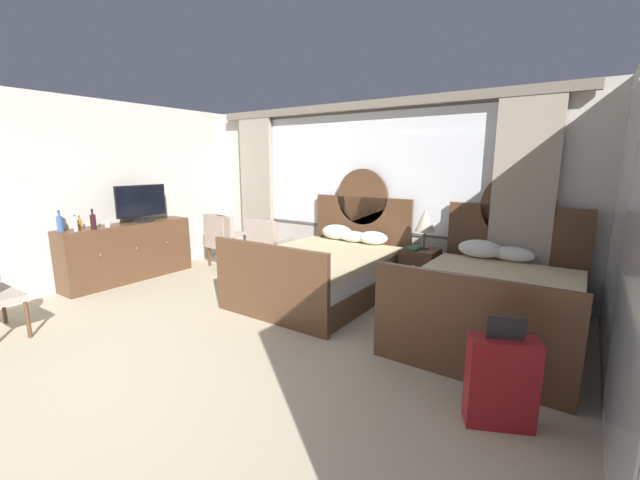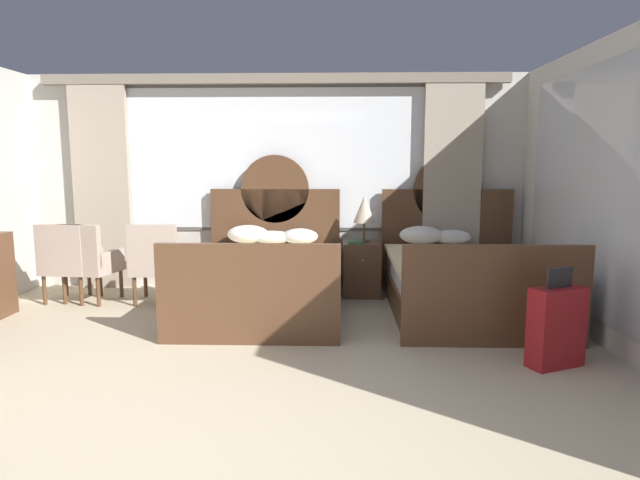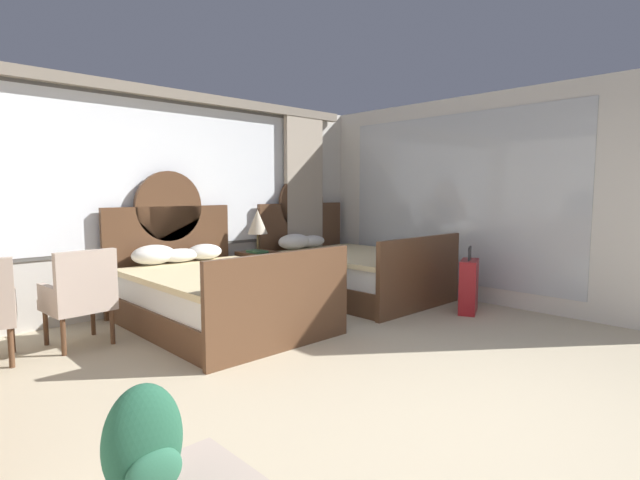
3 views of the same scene
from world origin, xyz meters
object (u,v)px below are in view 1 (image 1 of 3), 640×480
(nightstand_between_beds, at_px, (419,272))
(armchair_by_window_centre, at_px, (232,240))
(bed_near_mirror, at_px, (493,301))
(bottle_wine_dark, at_px, (93,221))
(bottle_spirit_blue, at_px, (60,223))
(suitcase_on_floor, at_px, (501,382))
(cup_on_dresser, at_px, (108,224))
(armchair_by_window_right, at_px, (223,238))
(book_on_nightstand, at_px, (412,248))
(table_lamp_on_nightstand, at_px, (425,220))
(armchair_by_window_left, at_px, (267,245))
(bottle_liquor_amber, at_px, (80,224))
(bed_near_window, at_px, (325,269))
(tv_flatscreen, at_px, (141,203))
(dresser_minibar, at_px, (128,252))
(bottle_water_clear, at_px, (75,225))

(nightstand_between_beds, bearing_deg, armchair_by_window_centre, -172.18)
(bed_near_mirror, relative_size, bottle_wine_dark, 7.96)
(bottle_spirit_blue, distance_m, suitcase_on_floor, 5.53)
(cup_on_dresser, height_order, armchair_by_window_right, cup_on_dresser)
(armchair_by_window_centre, xyz_separation_m, armchair_by_window_right, (-0.23, -0.00, 0.00))
(book_on_nightstand, distance_m, armchair_by_window_right, 3.33)
(bottle_spirit_blue, bearing_deg, bottle_wine_dark, 66.66)
(table_lamp_on_nightstand, height_order, armchair_by_window_left, table_lamp_on_nightstand)
(nightstand_between_beds, height_order, bottle_liquor_amber, bottle_liquor_amber)
(nightstand_between_beds, height_order, book_on_nightstand, book_on_nightstand)
(bed_near_window, bearing_deg, bottle_liquor_amber, -149.31)
(tv_flatscreen, bearing_deg, bed_near_mirror, 9.54)
(nightstand_between_beds, height_order, armchair_by_window_left, armchair_by_window_left)
(dresser_minibar, xyz_separation_m, armchair_by_window_right, (0.59, 1.38, 0.06))
(bottle_wine_dark, distance_m, cup_on_dresser, 0.22)
(bed_near_mirror, xyz_separation_m, suitcase_on_floor, (0.36, -1.59, -0.03))
(bed_near_mirror, xyz_separation_m, tv_flatscreen, (-5.02, -0.84, 0.81))
(cup_on_dresser, distance_m, armchair_by_window_centre, 1.89)
(tv_flatscreen, relative_size, bottle_water_clear, 3.72)
(nightstand_between_beds, height_order, dresser_minibar, dresser_minibar)
(tv_flatscreen, bearing_deg, armchair_by_window_right, 63.12)
(bottle_water_clear, bearing_deg, suitcase_on_floor, 2.80)
(cup_on_dresser, bearing_deg, armchair_by_window_centre, 66.12)
(armchair_by_window_centre, bearing_deg, table_lamp_on_nightstand, 8.49)
(bottle_wine_dark, height_order, armchair_by_window_centre, bottle_wine_dark)
(bottle_water_clear, bearing_deg, tv_flatscreen, 92.77)
(bottle_liquor_amber, xyz_separation_m, armchair_by_window_right, (0.64, 2.01, -0.46))
(armchair_by_window_left, distance_m, armchair_by_window_centre, 0.80)
(book_on_nightstand, distance_m, bottle_spirit_blue, 4.75)
(bottle_wine_dark, relative_size, suitcase_on_floor, 0.35)
(bottle_spirit_blue, height_order, armchair_by_window_left, bottle_spirit_blue)
(bed_near_window, relative_size, cup_on_dresser, 20.56)
(table_lamp_on_nightstand, relative_size, armchair_by_window_right, 0.61)
(nightstand_between_beds, height_order, bottle_wine_dark, bottle_wine_dark)
(dresser_minibar, xyz_separation_m, armchair_by_window_centre, (0.82, 1.38, 0.06))
(bed_near_window, relative_size, dresser_minibar, 1.16)
(dresser_minibar, height_order, suitcase_on_floor, dresser_minibar)
(armchair_by_window_right, bearing_deg, tv_flatscreen, -116.88)
(bed_near_mirror, height_order, armchair_by_window_right, bed_near_mirror)
(table_lamp_on_nightstand, relative_size, suitcase_on_floor, 0.70)
(bed_near_mirror, bearing_deg, armchair_by_window_left, 175.59)
(book_on_nightstand, height_order, armchair_by_window_right, armchair_by_window_right)
(bed_near_window, xyz_separation_m, book_on_nightstand, (1.00, 0.60, 0.31))
(bed_near_mirror, relative_size, cup_on_dresser, 20.56)
(bottle_water_clear, xyz_separation_m, suitcase_on_floor, (5.34, 0.26, -0.64))
(suitcase_on_floor, bearing_deg, armchair_by_window_left, 153.96)
(nightstand_between_beds, xyz_separation_m, bottle_wine_dark, (-3.89, -2.33, 0.66))
(tv_flatscreen, relative_size, suitcase_on_floor, 1.02)
(dresser_minibar, relative_size, tv_flatscreen, 2.37)
(bed_near_window, distance_m, bottle_water_clear, 3.44)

